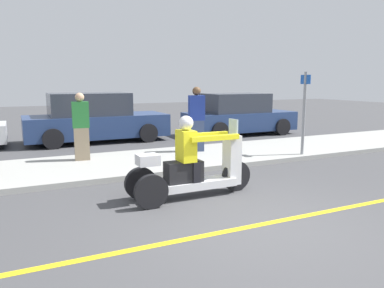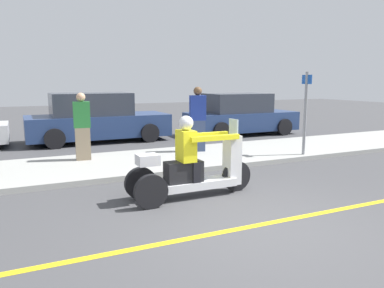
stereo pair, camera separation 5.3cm
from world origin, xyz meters
TOP-DOWN VIEW (x-y plane):
  - ground_plane at (0.00, 0.00)m, footprint 60.00×60.00m
  - lane_stripe at (-0.26, 0.00)m, footprint 24.00×0.12m
  - sidewalk_strip at (0.00, 4.60)m, footprint 28.00×2.80m
  - motorcycle_trike at (-0.26, 1.64)m, footprint 2.39×0.67m
  - spectator_with_child at (-1.59, 5.25)m, footprint 0.42×0.28m
  - spectator_end_of_line at (1.53, 5.10)m, footprint 0.47×0.34m
  - parked_car_lot_left at (-0.58, 8.80)m, footprint 4.75×2.07m
  - parked_car_lot_right at (4.84, 8.14)m, footprint 4.31×1.96m
  - street_sign at (3.91, 3.45)m, footprint 0.08×0.36m

SIDE VIEW (x-z plane):
  - ground_plane at x=0.00m, z-range 0.00..0.00m
  - lane_stripe at x=-0.26m, z-range 0.00..0.01m
  - sidewalk_strip at x=0.00m, z-range 0.00..0.12m
  - motorcycle_trike at x=-0.26m, z-range -0.21..1.28m
  - parked_car_lot_right at x=4.84m, z-range -0.05..1.56m
  - parked_car_lot_left at x=-0.58m, z-range -0.06..1.63m
  - spectator_with_child at x=-1.59m, z-range 0.09..1.77m
  - spectator_end_of_line at x=1.53m, z-range 0.09..1.89m
  - street_sign at x=3.91m, z-range 0.22..2.42m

